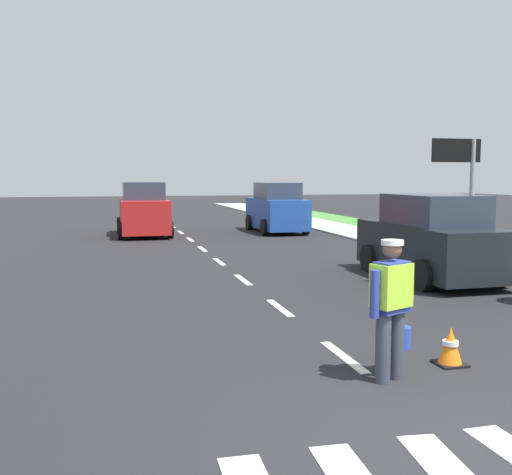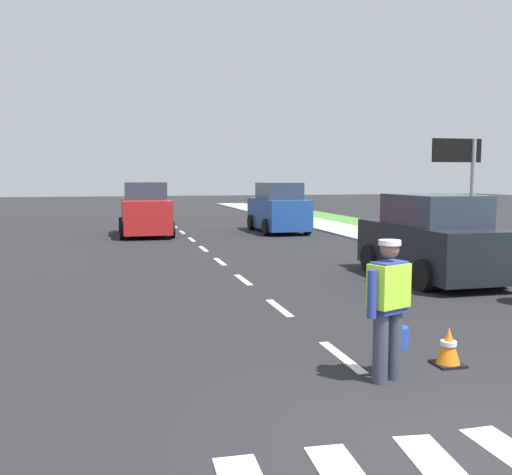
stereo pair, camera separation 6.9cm
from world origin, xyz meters
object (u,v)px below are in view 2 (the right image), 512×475
(lane_direction_sign, at_px, (463,176))
(car_parked_curbside, at_px, (431,240))
(traffic_cone_near, at_px, (448,346))
(car_oncoming_second, at_px, (145,211))
(car_parked_far, at_px, (278,209))
(road_worker, at_px, (389,303))

(lane_direction_sign, relative_size, car_parked_curbside, 0.75)
(traffic_cone_near, relative_size, car_oncoming_second, 0.12)
(car_parked_far, bearing_deg, road_worker, -102.10)
(car_oncoming_second, bearing_deg, lane_direction_sign, -65.20)
(road_worker, xyz_separation_m, car_parked_curbside, (4.12, 6.04, -0.01))
(car_oncoming_second, height_order, car_parked_far, car_oncoming_second)
(car_oncoming_second, distance_m, car_parked_far, 5.68)
(road_worker, bearing_deg, car_parked_curbside, 55.70)
(traffic_cone_near, distance_m, car_parked_curbside, 6.55)
(road_worker, relative_size, lane_direction_sign, 0.52)
(lane_direction_sign, bearing_deg, road_worker, -130.03)
(car_parked_curbside, bearing_deg, road_worker, -124.30)
(traffic_cone_near, xyz_separation_m, car_parked_curbside, (3.12, 5.72, 0.68))
(traffic_cone_near, bearing_deg, car_parked_curbside, 61.42)
(road_worker, height_order, car_parked_curbside, car_parked_curbside)
(car_oncoming_second, relative_size, car_parked_far, 0.97)
(road_worker, relative_size, car_parked_far, 0.40)
(lane_direction_sign, distance_m, car_parked_curbside, 1.81)
(lane_direction_sign, height_order, car_parked_far, lane_direction_sign)
(road_worker, distance_m, traffic_cone_near, 1.25)
(lane_direction_sign, height_order, car_oncoming_second, lane_direction_sign)
(lane_direction_sign, relative_size, car_parked_far, 0.76)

